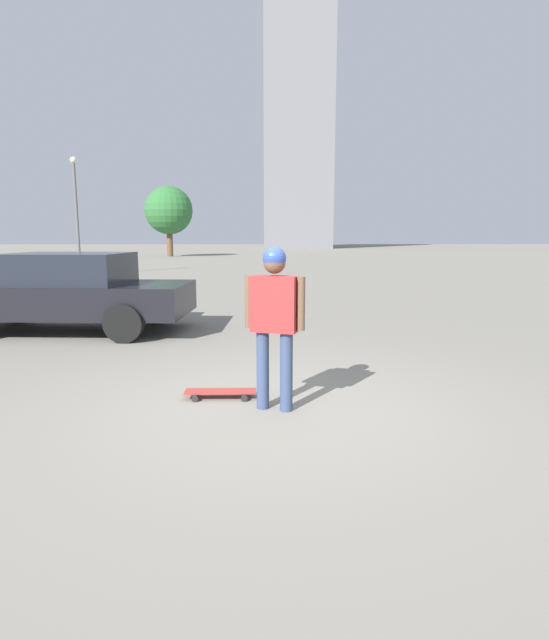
{
  "coord_description": "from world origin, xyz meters",
  "views": [
    {
      "loc": [
        -0.1,
        -4.78,
        1.71
      ],
      "look_at": [
        0.0,
        0.0,
        0.91
      ],
      "focal_mm": 28.0,
      "sensor_mm": 36.0,
      "label": 1
    }
  ],
  "objects": [
    {
      "name": "person",
      "position": [
        0.0,
        0.0,
        0.99
      ],
      "size": [
        0.58,
        0.33,
        1.61
      ],
      "rotation": [
        0.0,
        0.0,
        -0.31
      ],
      "color": "#38476B",
      "rests_on": "ground_plane"
    },
    {
      "name": "building_block_distant",
      "position": [
        4.83,
        74.88,
        17.69
      ],
      "size": [
        9.88,
        15.79,
        35.38
      ],
      "color": "slate",
      "rests_on": "ground_plane"
    },
    {
      "name": "car_parked_near",
      "position": [
        -3.67,
        4.25,
        0.73
      ],
      "size": [
        4.52,
        2.25,
        1.42
      ],
      "rotation": [
        0.0,
        0.0,
        3.09
      ],
      "color": "black",
      "rests_on": "ground_plane"
    },
    {
      "name": "tree_distant",
      "position": [
        -8.29,
        39.24,
        3.92
      ],
      "size": [
        4.1,
        4.1,
        5.99
      ],
      "color": "brown",
      "rests_on": "ground_plane"
    },
    {
      "name": "skateboard",
      "position": [
        -0.57,
        0.36,
        0.07
      ],
      "size": [
        0.76,
        0.27,
        0.08
      ],
      "rotation": [
        0.0,
        0.0,
        3.15
      ],
      "color": "#A5332D",
      "rests_on": "ground_plane"
    },
    {
      "name": "lamp_post",
      "position": [
        -8.32,
        17.74,
        3.03
      ],
      "size": [
        0.28,
        0.28,
        5.11
      ],
      "color": "#59595E",
      "rests_on": "ground_plane"
    },
    {
      "name": "ground_plane",
      "position": [
        0.0,
        0.0,
        0.0
      ],
      "size": [
        220.0,
        220.0,
        0.0
      ],
      "primitive_type": "plane",
      "color": "gray"
    }
  ]
}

